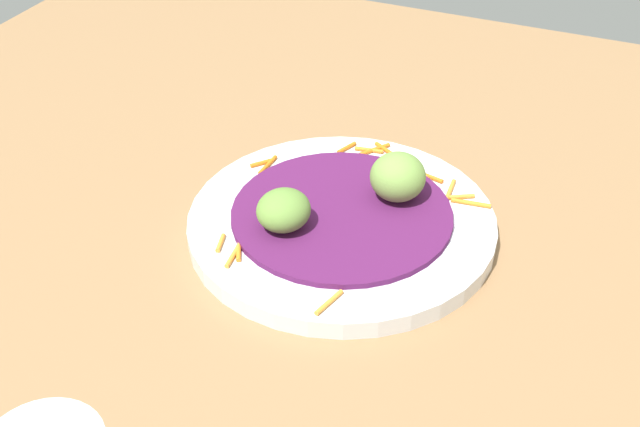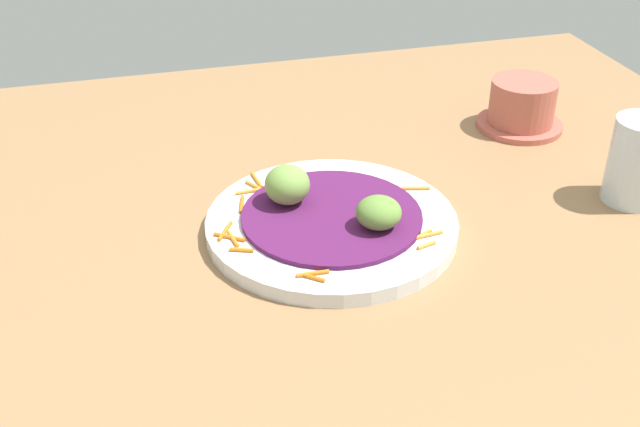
{
  "view_description": "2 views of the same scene",
  "coord_description": "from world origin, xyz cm",
  "px_view_note": "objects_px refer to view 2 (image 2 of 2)",
  "views": [
    {
      "loc": [
        24.84,
        -50.08,
        46.56
      ],
      "look_at": [
        2.33,
        2.32,
        4.65
      ],
      "focal_mm": 46.25,
      "sensor_mm": 36.0,
      "label": 1
    },
    {
      "loc": [
        -65.24,
        24.17,
        48.42
      ],
      "look_at": [
        1.75,
        5.78,
        5.68
      ],
      "focal_mm": 44.43,
      "sensor_mm": 36.0,
      "label": 2
    }
  ],
  "objects_px": {
    "guac_scoop_left": "(287,185)",
    "terracotta_bowl": "(522,106)",
    "main_plate": "(332,225)",
    "water_glass": "(638,161)",
    "guac_scoop_center": "(379,212)"
  },
  "relations": [
    {
      "from": "main_plate",
      "to": "water_glass",
      "type": "relative_size",
      "value": 2.71
    },
    {
      "from": "water_glass",
      "to": "terracotta_bowl",
      "type": "bearing_deg",
      "value": 8.63
    },
    {
      "from": "guac_scoop_left",
      "to": "terracotta_bowl",
      "type": "xyz_separation_m",
      "value": [
        0.15,
        -0.36,
        -0.01
      ]
    },
    {
      "from": "guac_scoop_left",
      "to": "terracotta_bowl",
      "type": "bearing_deg",
      "value": -67.8
    },
    {
      "from": "main_plate",
      "to": "water_glass",
      "type": "xyz_separation_m",
      "value": [
        -0.03,
        -0.35,
        0.04
      ]
    },
    {
      "from": "guac_scoop_center",
      "to": "water_glass",
      "type": "relative_size",
      "value": 0.48
    },
    {
      "from": "main_plate",
      "to": "terracotta_bowl",
      "type": "xyz_separation_m",
      "value": [
        0.18,
        -0.32,
        0.02
      ]
    },
    {
      "from": "main_plate",
      "to": "guac_scoop_left",
      "type": "height_order",
      "value": "guac_scoop_left"
    },
    {
      "from": "main_plate",
      "to": "water_glass",
      "type": "distance_m",
      "value": 0.35
    },
    {
      "from": "guac_scoop_left",
      "to": "terracotta_bowl",
      "type": "relative_size",
      "value": 0.43
    },
    {
      "from": "main_plate",
      "to": "terracotta_bowl",
      "type": "bearing_deg",
      "value": -60.13
    },
    {
      "from": "guac_scoop_left",
      "to": "water_glass",
      "type": "relative_size",
      "value": 0.5
    },
    {
      "from": "guac_scoop_left",
      "to": "main_plate",
      "type": "bearing_deg",
      "value": -132.9
    },
    {
      "from": "water_glass",
      "to": "guac_scoop_left",
      "type": "bearing_deg",
      "value": 80.82
    },
    {
      "from": "guac_scoop_center",
      "to": "terracotta_bowl",
      "type": "bearing_deg",
      "value": -51.78
    }
  ]
}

